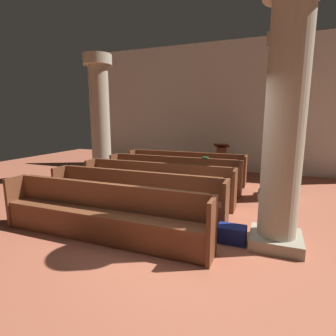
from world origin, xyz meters
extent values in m
plane|color=#AD5B42|center=(0.00, 0.00, 0.00)|extent=(19.20, 19.20, 0.00)
cube|color=silver|center=(0.00, 6.08, 2.25)|extent=(10.00, 0.16, 4.50)
cube|color=brown|center=(-0.90, 3.86, 0.44)|extent=(3.50, 0.38, 0.05)
cube|color=brown|center=(-0.90, 4.03, 0.67)|extent=(3.50, 0.04, 0.42)
cube|color=brown|center=(-0.90, 4.08, 0.87)|extent=(3.36, 0.06, 0.02)
cube|color=brown|center=(-2.68, 3.86, 0.44)|extent=(0.06, 0.44, 0.88)
cube|color=brown|center=(0.88, 3.86, 0.44)|extent=(0.06, 0.44, 0.88)
cube|color=brown|center=(-0.90, 3.69, 0.22)|extent=(3.50, 0.03, 0.39)
cube|color=brown|center=(-0.90, 2.79, 0.44)|extent=(3.50, 0.38, 0.05)
cube|color=brown|center=(-0.90, 2.96, 0.67)|extent=(3.50, 0.04, 0.42)
cube|color=brown|center=(-0.90, 3.01, 0.87)|extent=(3.36, 0.06, 0.02)
cube|color=brown|center=(-2.68, 2.79, 0.44)|extent=(0.06, 0.44, 0.88)
cube|color=brown|center=(0.88, 2.79, 0.44)|extent=(0.06, 0.44, 0.88)
cube|color=brown|center=(-0.90, 2.62, 0.22)|extent=(3.50, 0.03, 0.39)
cube|color=brown|center=(-0.90, 1.72, 0.44)|extent=(3.50, 0.38, 0.05)
cube|color=brown|center=(-0.90, 1.89, 0.67)|extent=(3.50, 0.04, 0.42)
cube|color=brown|center=(-0.90, 1.94, 0.87)|extent=(3.36, 0.06, 0.02)
cube|color=brown|center=(-2.68, 1.72, 0.44)|extent=(0.06, 0.44, 0.88)
cube|color=brown|center=(0.88, 1.72, 0.44)|extent=(0.06, 0.44, 0.88)
cube|color=brown|center=(-0.90, 1.55, 0.22)|extent=(3.50, 0.03, 0.39)
cube|color=brown|center=(-0.90, 0.65, 0.44)|extent=(3.50, 0.38, 0.05)
cube|color=brown|center=(-0.90, 0.82, 0.67)|extent=(3.50, 0.04, 0.42)
cube|color=brown|center=(-0.90, 0.86, 0.87)|extent=(3.36, 0.06, 0.02)
cube|color=brown|center=(-2.68, 0.65, 0.44)|extent=(0.06, 0.44, 0.88)
cube|color=brown|center=(0.88, 0.65, 0.44)|extent=(0.06, 0.44, 0.88)
cube|color=brown|center=(-0.90, 0.47, 0.22)|extent=(3.50, 0.03, 0.39)
cube|color=brown|center=(-0.90, -0.42, 0.44)|extent=(3.50, 0.38, 0.05)
cube|color=brown|center=(-0.90, -0.26, 0.67)|extent=(3.50, 0.05, 0.42)
cube|color=brown|center=(-0.90, -0.21, 0.87)|extent=(3.36, 0.06, 0.02)
cube|color=brown|center=(-2.68, -0.42, 0.44)|extent=(0.06, 0.44, 0.88)
cube|color=brown|center=(0.88, -0.42, 0.44)|extent=(0.06, 0.44, 0.88)
cube|color=brown|center=(-0.90, -0.60, 0.22)|extent=(3.50, 0.03, 0.39)
cube|color=#9F967E|center=(1.69, 2.99, 0.09)|extent=(0.79, 0.79, 0.18)
cylinder|color=#ADA389|center=(1.69, 2.99, 1.81)|extent=(0.58, 0.58, 3.27)
cylinder|color=#B6AB90|center=(1.69, 2.99, 3.60)|extent=(0.84, 0.84, 0.30)
cube|color=#9F967E|center=(-3.44, 3.25, 0.09)|extent=(0.79, 0.79, 0.18)
cylinder|color=#ADA389|center=(-3.44, 3.25, 1.81)|extent=(0.58, 0.58, 3.27)
cylinder|color=#B6AB90|center=(-3.44, 3.25, 3.60)|extent=(0.84, 0.84, 0.30)
cube|color=#9F967E|center=(1.69, 0.38, 0.09)|extent=(0.75, 0.75, 0.18)
cylinder|color=#ADA389|center=(1.69, 0.38, 1.81)|extent=(0.55, 0.55, 3.27)
cube|color=#562B1A|center=(-0.01, 5.08, 0.03)|extent=(0.45, 0.45, 0.06)
cube|color=brown|center=(-0.01, 5.08, 0.47)|extent=(0.28, 0.28, 0.95)
cube|color=brown|center=(-0.01, 5.08, 1.01)|extent=(0.48, 0.35, 0.15)
cube|color=#194723|center=(-0.05, 3.00, 0.89)|extent=(0.14, 0.18, 0.03)
cube|color=navy|center=(1.06, 0.24, 0.13)|extent=(0.43, 0.28, 0.26)
camera|label=1|loc=(1.56, -3.74, 1.91)|focal=28.58mm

